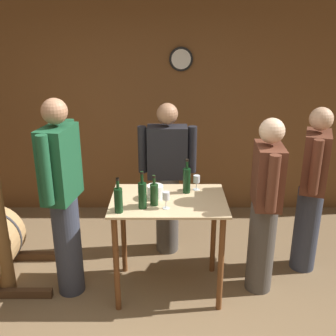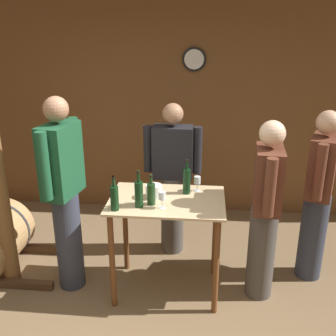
% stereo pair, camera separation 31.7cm
% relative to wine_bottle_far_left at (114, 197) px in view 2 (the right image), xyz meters
% --- Properties ---
extents(back_wall, '(8.40, 0.08, 2.70)m').
position_rel_wine_bottle_far_left_xyz_m(back_wall, '(0.23, 1.99, 0.32)').
color(back_wall, brown).
rests_on(back_wall, ground_plane).
extents(tasting_table, '(0.99, 0.68, 0.92)m').
position_rel_wine_bottle_far_left_xyz_m(tasting_table, '(0.40, 0.24, -0.30)').
color(tasting_table, '#D1B284').
rests_on(tasting_table, ground_plane).
extents(wine_bottle_far_left, '(0.07, 0.07, 0.29)m').
position_rel_wine_bottle_far_left_xyz_m(wine_bottle_far_left, '(0.00, 0.00, 0.00)').
color(wine_bottle_far_left, black).
rests_on(wine_bottle_far_left, tasting_table).
extents(wine_bottle_left, '(0.07, 0.07, 0.32)m').
position_rel_wine_bottle_far_left_xyz_m(wine_bottle_left, '(0.19, 0.08, 0.01)').
color(wine_bottle_left, black).
rests_on(wine_bottle_left, tasting_table).
extents(wine_bottle_center, '(0.07, 0.07, 0.26)m').
position_rel_wine_bottle_far_left_xyz_m(wine_bottle_center, '(0.28, 0.13, -0.01)').
color(wine_bottle_center, '#193819').
rests_on(wine_bottle_center, tasting_table).
extents(wine_bottle_right, '(0.07, 0.07, 0.32)m').
position_rel_wine_bottle_far_left_xyz_m(wine_bottle_right, '(0.56, 0.39, 0.01)').
color(wine_bottle_right, black).
rests_on(wine_bottle_right, tasting_table).
extents(wine_glass_near_left, '(0.06, 0.06, 0.15)m').
position_rel_wine_bottle_far_left_xyz_m(wine_glass_near_left, '(0.38, 0.07, -0.01)').
color(wine_glass_near_left, silver).
rests_on(wine_glass_near_left, tasting_table).
extents(wine_glass_near_center, '(0.06, 0.06, 0.14)m').
position_rel_wine_bottle_far_left_xyz_m(wine_glass_near_center, '(0.65, 0.45, -0.01)').
color(wine_glass_near_center, silver).
rests_on(wine_glass_near_center, tasting_table).
extents(ice_bucket, '(0.14, 0.14, 0.12)m').
position_rel_wine_bottle_far_left_xyz_m(ice_bucket, '(0.28, 0.27, -0.05)').
color(ice_bucket, white).
rests_on(ice_bucket, tasting_table).
extents(person_host, '(0.29, 0.58, 1.79)m').
position_rel_wine_bottle_far_left_xyz_m(person_host, '(-0.50, 0.22, -0.08)').
color(person_host, '#333847').
rests_on(person_host, ground_plane).
extents(person_visitor_with_scarf, '(0.25, 0.59, 1.62)m').
position_rel_wine_bottle_far_left_xyz_m(person_visitor_with_scarf, '(1.24, 0.26, -0.17)').
color(person_visitor_with_scarf, '#4C4742').
rests_on(person_visitor_with_scarf, ground_plane).
extents(person_visitor_bearded, '(0.59, 0.24, 1.62)m').
position_rel_wine_bottle_far_left_xyz_m(person_visitor_bearded, '(0.39, 0.93, -0.17)').
color(person_visitor_bearded, '#4C4742').
rests_on(person_visitor_bearded, ground_plane).
extents(person_visitor_near_door, '(0.34, 0.56, 1.64)m').
position_rel_wine_bottle_far_left_xyz_m(person_visitor_near_door, '(1.76, 0.59, -0.16)').
color(person_visitor_near_door, '#333847').
rests_on(person_visitor_near_door, ground_plane).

